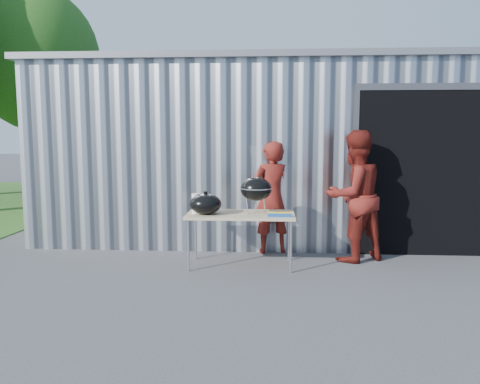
# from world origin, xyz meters

# --- Properties ---
(ground) EXTENTS (80.00, 80.00, 0.00)m
(ground) POSITION_xyz_m (0.00, 0.00, 0.00)
(ground) COLOR #434345
(building) EXTENTS (8.20, 6.20, 3.10)m
(building) POSITION_xyz_m (0.92, 4.59, 1.54)
(building) COLOR silver
(building) RESTS_ON ground
(tree_far) EXTENTS (3.86, 3.86, 6.39)m
(tree_far) POSITION_xyz_m (-6.50, 9.00, 4.16)
(tree_far) COLOR #442D19
(tree_far) RESTS_ON ground
(folding_table) EXTENTS (1.50, 0.75, 0.75)m
(folding_table) POSITION_xyz_m (0.36, 0.93, 0.71)
(folding_table) COLOR tan
(folding_table) RESTS_ON ground
(kettle_grill) EXTENTS (0.45, 0.45, 0.94)m
(kettle_grill) POSITION_xyz_m (0.58, 0.97, 1.17)
(kettle_grill) COLOR black
(kettle_grill) RESTS_ON folding_table
(grill_lid) EXTENTS (0.44, 0.44, 0.32)m
(grill_lid) POSITION_xyz_m (-0.12, 0.83, 0.89)
(grill_lid) COLOR black
(grill_lid) RESTS_ON folding_table
(paper_towels) EXTENTS (0.12, 0.12, 0.28)m
(paper_towels) POSITION_xyz_m (-0.25, 0.88, 0.89)
(paper_towels) COLOR white
(paper_towels) RESTS_ON folding_table
(white_tub) EXTENTS (0.20, 0.15, 0.10)m
(white_tub) POSITION_xyz_m (-0.19, 1.11, 0.80)
(white_tub) COLOR white
(white_tub) RESTS_ON folding_table
(foil_box) EXTENTS (0.32, 0.05, 0.06)m
(foil_box) POSITION_xyz_m (0.90, 0.68, 0.78)
(foil_box) COLOR #17499B
(foil_box) RESTS_ON folding_table
(person_cook) EXTENTS (0.73, 0.57, 1.74)m
(person_cook) POSITION_xyz_m (0.80, 1.71, 0.87)
(person_cook) COLOR maroon
(person_cook) RESTS_ON ground
(person_bystander) EXTENTS (1.16, 1.08, 1.91)m
(person_bystander) POSITION_xyz_m (2.00, 1.32, 0.95)
(person_bystander) COLOR maroon
(person_bystander) RESTS_ON ground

